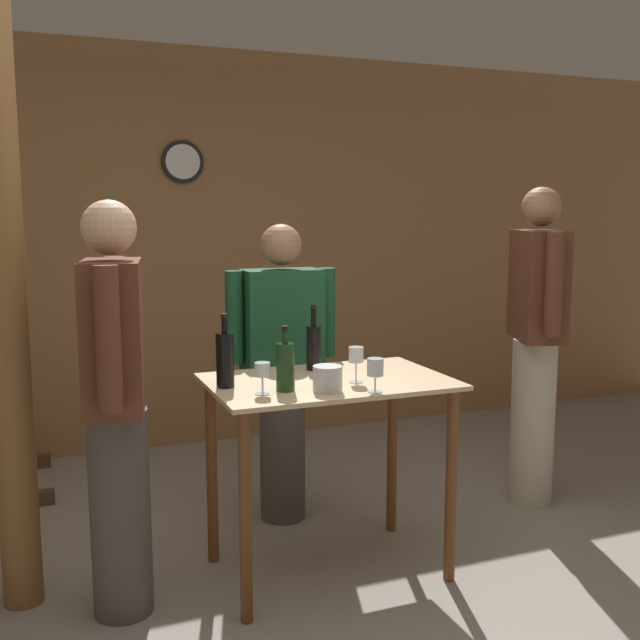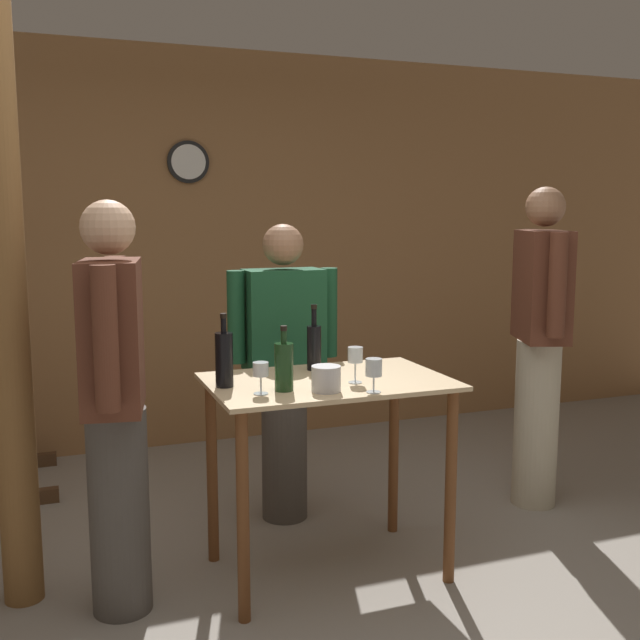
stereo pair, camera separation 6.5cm
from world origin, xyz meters
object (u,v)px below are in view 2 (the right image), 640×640
object	(u,v)px
wine_glass_near_center	(355,356)
person_host	(115,401)
wine_bottle_center	(314,345)
wine_glass_near_left	(261,371)
wine_bottle_far_left	(224,358)
person_visitor_bearded	(284,367)
wine_glass_near_right	(374,368)
wine_bottle_left	(284,365)
person_visitor_with_scarf	(540,340)
wooden_post	(5,280)
ice_bucket	(326,379)

from	to	relation	value
wine_glass_near_center	person_host	xyz separation A→B (m)	(-1.00, 0.08, -0.13)
wine_bottle_center	wine_glass_near_left	world-z (taller)	wine_bottle_center
wine_bottle_far_left	wine_bottle_center	world-z (taller)	wine_bottle_far_left
wine_bottle_center	wine_glass_near_center	distance (m)	0.32
person_visitor_bearded	wine_bottle_far_left	bearing A→B (deg)	-126.49
wine_glass_near_left	wine_glass_near_right	world-z (taller)	wine_glass_near_right
wine_bottle_left	person_visitor_with_scarf	distance (m)	1.67
wine_glass_near_left	wine_glass_near_right	bearing A→B (deg)	-17.03
wine_bottle_left	wine_bottle_center	size ratio (longest dim) A/B	0.88
person_visitor_bearded	wine_glass_near_left	bearing A→B (deg)	-113.72
wine_glass_near_center	person_visitor_with_scarf	bearing A→B (deg)	18.96
wooden_post	wine_bottle_far_left	xyz separation A→B (m)	(0.83, -0.18, -0.34)
wine_bottle_far_left	person_visitor_bearded	world-z (taller)	person_visitor_bearded
wooden_post	person_visitor_bearded	size ratio (longest dim) A/B	1.73
wine_glass_near_center	person_visitor_with_scarf	size ratio (longest dim) A/B	0.09
wine_bottle_center	wine_glass_near_center	size ratio (longest dim) A/B	1.96
wooden_post	person_host	world-z (taller)	wooden_post
wooden_post	wine_bottle_center	size ratio (longest dim) A/B	8.80
wine_bottle_center	wine_glass_near_center	xyz separation A→B (m)	(0.08, -0.31, 0.00)
wine_glass_near_left	wine_glass_near_center	world-z (taller)	wine_glass_near_center
person_visitor_with_scarf	wine_glass_near_left	bearing A→B (deg)	-164.04
person_host	wine_bottle_left	bearing A→B (deg)	-9.28
wine_bottle_left	person_visitor_bearded	bearing A→B (deg)	72.44
wooden_post	person_host	bearing A→B (deg)	-31.08
wine_bottle_center	ice_bucket	distance (m)	0.42
wooden_post	wine_bottle_center	bearing A→B (deg)	-0.08
wine_glass_near_left	person_visitor_with_scarf	size ratio (longest dim) A/B	0.08
ice_bucket	person_host	size ratio (longest dim) A/B	0.07
wine_glass_near_right	ice_bucket	size ratio (longest dim) A/B	1.17
wine_glass_near_left	person_visitor_with_scarf	bearing A→B (deg)	15.96
wine_bottle_far_left	wine_glass_near_right	xyz separation A→B (m)	(0.54, -0.31, -0.02)
person_visitor_with_scarf	person_visitor_bearded	xyz separation A→B (m)	(-1.36, 0.31, -0.11)
wine_bottle_far_left	wine_bottle_center	size ratio (longest dim) A/B	1.02
wooden_post	person_host	size ratio (longest dim) A/B	1.62
wine_bottle_far_left	ice_bucket	world-z (taller)	wine_bottle_far_left
wine_bottle_center	wine_bottle_left	bearing A→B (deg)	-126.96
wine_glass_near_right	person_visitor_bearded	size ratio (longest dim) A/B	0.09
wine_bottle_far_left	person_host	world-z (taller)	person_host
wooden_post	wine_glass_near_left	bearing A→B (deg)	-21.12
wooden_post	ice_bucket	xyz separation A→B (m)	(1.20, -0.41, -0.41)
wine_glass_near_center	person_visitor_with_scarf	world-z (taller)	person_visitor_with_scarf
ice_bucket	wine_glass_near_left	bearing A→B (deg)	169.84
wine_bottle_far_left	wine_glass_near_center	xyz separation A→B (m)	(0.54, -0.13, -0.01)
person_visitor_bearded	ice_bucket	bearing A→B (deg)	-95.89
person_visitor_with_scarf	wooden_post	bearing A→B (deg)	-177.29
wine_bottle_left	ice_bucket	world-z (taller)	wine_bottle_left
wine_bottle_left	wine_bottle_center	bearing A→B (deg)	53.04
wooden_post	person_visitor_with_scarf	xyz separation A→B (m)	(2.65, 0.13, -0.42)
ice_bucket	person_host	xyz separation A→B (m)	(-0.82, 0.18, -0.06)
wine_glass_near_left	wine_bottle_center	bearing A→B (deg)	45.18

